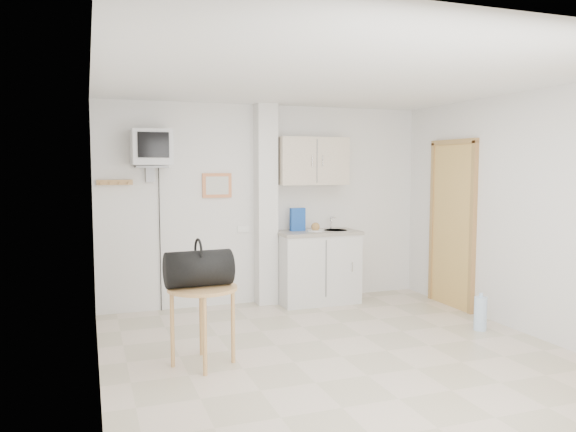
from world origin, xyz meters
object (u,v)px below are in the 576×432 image
object	(u,v)px
round_table	(203,298)
water_bottle	(480,313)
crt_television	(151,149)
duffel_bag	(199,268)

from	to	relation	value
round_table	water_bottle	world-z (taller)	round_table
water_bottle	crt_television	bearing A→B (deg)	151.03
crt_television	water_bottle	xyz separation A→B (m)	(3.19, -1.76, -1.76)
round_table	duffel_bag	world-z (taller)	duffel_bag
crt_television	duffel_bag	size ratio (longest dim) A/B	3.68
round_table	water_bottle	distance (m)	3.00
crt_television	duffel_bag	world-z (taller)	crt_television
crt_television	duffel_bag	distance (m)	2.09
crt_television	round_table	size ratio (longest dim) A/B	3.09
round_table	water_bottle	xyz separation A→B (m)	(2.97, 0.04, -0.42)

